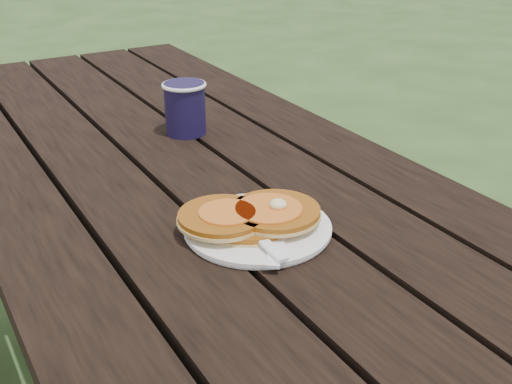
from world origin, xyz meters
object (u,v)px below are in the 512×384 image
picnic_table (186,321)px  plate (258,229)px  pancake_stack (251,216)px  coffee_cup (185,105)px

picnic_table → plate: size_ratio=8.43×
plate → pancake_stack: bearing=135.5°
pancake_stack → picnic_table: bearing=85.9°
picnic_table → coffee_cup: size_ratio=16.79×
plate → pancake_stack: (-0.01, 0.01, 0.02)m
pancake_stack → coffee_cup: 0.44m
plate → pancake_stack: pancake_stack is taller
coffee_cup → pancake_stack: bearing=-102.3°
picnic_table → pancake_stack: 0.52m
plate → coffee_cup: size_ratio=1.99×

